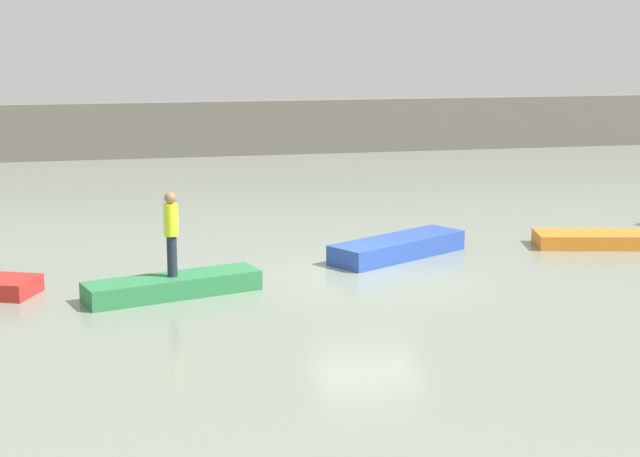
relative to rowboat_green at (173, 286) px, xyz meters
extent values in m
plane|color=gray|center=(4.64, 0.81, -0.22)|extent=(120.00, 120.00, 0.00)
cube|color=#666056|center=(4.64, 24.40, 1.04)|extent=(80.00, 1.20, 2.51)
cube|color=#2D7F47|center=(0.00, 0.00, 0.00)|extent=(3.99, 2.01, 0.44)
cube|color=#2B4CAD|center=(5.91, 2.51, 0.03)|extent=(4.00, 2.96, 0.50)
cube|color=orange|center=(11.61, 2.53, -0.03)|extent=(3.65, 2.01, 0.38)
cylinder|color=#232838|center=(0.00, 0.00, 0.67)|extent=(0.22, 0.22, 0.91)
cylinder|color=#D8F226|center=(0.00, 0.00, 1.48)|extent=(0.32, 0.32, 0.70)
sphere|color=#936B4C|center=(0.00, 0.00, 1.96)|extent=(0.26, 0.26, 0.26)
camera|label=1|loc=(-1.35, -20.88, 5.50)|focal=54.75mm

